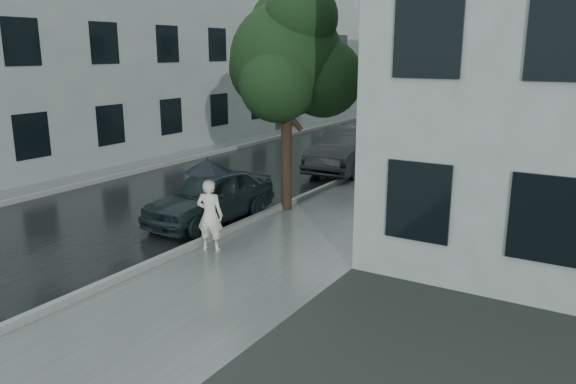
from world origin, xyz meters
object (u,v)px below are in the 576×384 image
Objects in this scene: lamp_post at (414,81)px; car_near at (210,196)px; street_tree at (289,58)px; pedestrian at (210,215)px; car_far at (349,149)px.

lamp_post is 1.44× the size of car_near.
street_tree is at bearing 66.05° from car_near.
street_tree is 4.20m from car_near.
pedestrian is 2.25m from car_near.
car_near is (-1.71, -10.57, -2.53)m from lamp_post.
lamp_post reaches higher than pedestrian.
pedestrian is at bearing -109.54° from lamp_post.
lamp_post is 4.00m from car_far.
street_tree is 1.27× the size of car_far.
lamp_post reaches higher than car_far.
car_near is at bearing -117.60° from street_tree.
car_far is (0.35, 7.68, 0.12)m from car_near.
car_near is 7.68m from car_far.
car_far is (-1.05, 9.43, -0.02)m from pedestrian.
pedestrian is 12.55m from lamp_post.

